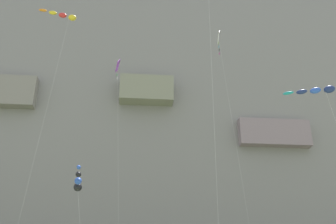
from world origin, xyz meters
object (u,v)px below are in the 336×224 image
object	(u,v)px
kite_diamond_high_center	(219,41)
kite_windsock_front_field	(317,91)
kite_windsock_mid_center	(63,16)
kite_diamond_near_cliff	(118,70)
kite_windsock_mid_right	(78,182)

from	to	relation	value
kite_diamond_high_center	kite_windsock_front_field	distance (m)	18.01
kite_diamond_high_center	kite_windsock_front_field	bearing A→B (deg)	-60.81
kite_windsock_mid_center	kite_diamond_near_cliff	world-z (taller)	kite_windsock_mid_center
kite_diamond_high_center	kite_windsock_front_field	size ratio (longest dim) A/B	1.73
kite_diamond_high_center	kite_windsock_mid_right	bearing A→B (deg)	-150.42
kite_windsock_mid_center	kite_diamond_near_cliff	bearing A→B (deg)	51.61
kite_windsock_front_field	kite_diamond_near_cliff	xyz separation A→B (m)	(-19.05, 12.53, 8.76)
kite_windsock_mid_center	kite_diamond_high_center	bearing A→B (deg)	17.39
kite_windsock_mid_center	kite_windsock_mid_right	size ratio (longest dim) A/B	2.61
kite_windsock_mid_center	kite_diamond_near_cliff	xyz separation A→B (m)	(5.89, 7.44, -2.14)
kite_windsock_front_field	kite_diamond_near_cliff	distance (m)	24.43
kite_windsock_mid_center	kite_windsock_front_field	distance (m)	27.70
kite_windsock_mid_center	kite_windsock_mid_right	xyz separation A→B (m)	(3.76, -2.65, -19.29)
kite_windsock_front_field	kite_windsock_mid_right	bearing A→B (deg)	173.44
kite_windsock_front_field	kite_windsock_mid_right	size ratio (longest dim) A/B	1.68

